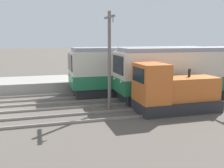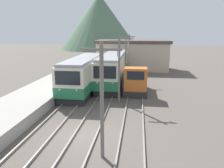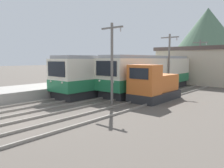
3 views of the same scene
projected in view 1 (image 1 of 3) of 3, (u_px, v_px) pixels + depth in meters
platform_left at (5, 86)px, 22.24m from camera, size 4.50×54.00×0.89m
track_left at (0, 100)px, 18.85m from camera, size 1.54×60.00×0.14m
commuter_train_left at (140, 72)px, 21.48m from camera, size 2.84×11.50×3.74m
commuter_train_center at (207, 74)px, 20.00m from camera, size 2.84×14.35×3.79m
shunting_locomotive at (172, 92)px, 16.03m from camera, size 2.40×5.13×3.00m
catenary_mast_mid at (109, 57)px, 16.09m from camera, size 2.00×0.20×6.06m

